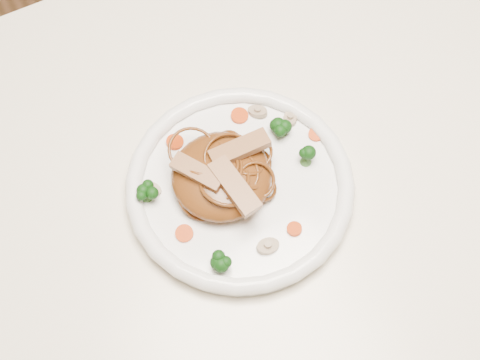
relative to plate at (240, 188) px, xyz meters
name	(u,v)px	position (x,y,z in m)	size (l,w,h in m)	color
ground	(271,326)	(0.08, -0.01, -0.76)	(4.00, 4.00, 0.00)	brown
table	(292,205)	(0.08, -0.01, -0.11)	(1.20, 0.80, 0.75)	white
plate	(240,188)	(0.00, 0.00, 0.00)	(0.27, 0.27, 0.02)	white
noodle_mound	(221,176)	(-0.02, 0.01, 0.03)	(0.12, 0.12, 0.04)	#623412
chicken_a	(240,149)	(0.01, 0.02, 0.05)	(0.07, 0.02, 0.01)	#AE8252
chicken_b	(197,172)	(-0.04, 0.02, 0.05)	(0.06, 0.02, 0.01)	#AE8252
chicken_c	(235,186)	(-0.01, -0.02, 0.05)	(0.07, 0.02, 0.01)	#AE8252
broccoli_0	(283,126)	(0.08, 0.04, 0.02)	(0.02, 0.02, 0.03)	#0F440E
broccoli_1	(145,192)	(-0.10, 0.04, 0.02)	(0.02, 0.02, 0.03)	#0F440E
broccoli_2	(223,259)	(-0.06, -0.08, 0.02)	(0.02, 0.02, 0.03)	#0F440E
broccoli_3	(307,157)	(0.08, -0.01, 0.02)	(0.02, 0.02, 0.03)	#0F440E
carrot_0	(240,116)	(0.04, 0.08, 0.01)	(0.02, 0.02, 0.01)	red
carrot_1	(184,233)	(-0.08, -0.03, 0.01)	(0.02, 0.02, 0.01)	red
carrot_2	(316,134)	(0.11, 0.02, 0.01)	(0.02, 0.02, 0.01)	red
carrot_3	(175,142)	(-0.04, 0.09, 0.01)	(0.02, 0.02, 0.01)	red
carrot_4	(294,229)	(0.03, -0.08, 0.01)	(0.02, 0.02, 0.01)	red
mushroom_0	(268,246)	(-0.01, -0.08, 0.01)	(0.03, 0.03, 0.01)	#C5AF94
mushroom_1	(290,118)	(0.10, 0.05, 0.01)	(0.02, 0.02, 0.01)	#C5AF94
mushroom_2	(152,189)	(-0.09, 0.04, 0.01)	(0.02, 0.02, 0.01)	#C5AF94
mushroom_3	(258,112)	(0.07, 0.08, 0.01)	(0.03, 0.03, 0.01)	#C5AF94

